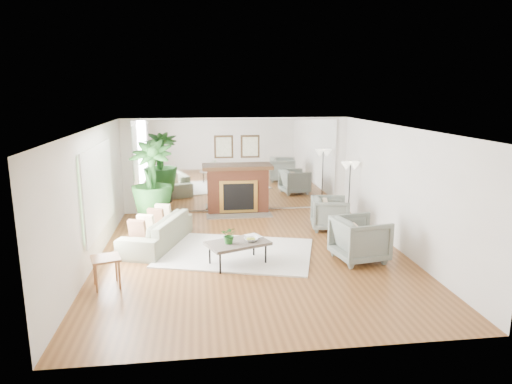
{
  "coord_description": "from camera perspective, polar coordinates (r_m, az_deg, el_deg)",
  "views": [
    {
      "loc": [
        -1.03,
        -8.51,
        3.17
      ],
      "look_at": [
        0.14,
        0.6,
        1.14
      ],
      "focal_mm": 32.0,
      "sensor_mm": 36.0,
      "label": 1
    }
  ],
  "objects": [
    {
      "name": "wall_right",
      "position": [
        9.61,
        17.57,
        0.33
      ],
      "size": [
        0.02,
        7.0,
        2.5
      ],
      "primitive_type": "cube",
      "color": "white",
      "rests_on": "ground"
    },
    {
      "name": "wall_left",
      "position": [
        8.95,
        -19.81,
        -0.69
      ],
      "size": [
        0.02,
        7.0,
        2.5
      ],
      "primitive_type": "cube",
      "color": "white",
      "rests_on": "ground"
    },
    {
      "name": "side_table",
      "position": [
        7.97,
        -18.26,
        -8.32
      ],
      "size": [
        0.56,
        0.56,
        0.51
      ],
      "rotation": [
        0.0,
        0.0,
        0.3
      ],
      "color": "brown",
      "rests_on": "ground"
    },
    {
      "name": "coffee_table",
      "position": [
        8.51,
        -2.3,
        -6.49
      ],
      "size": [
        1.28,
        1.02,
        0.45
      ],
      "rotation": [
        0.0,
        0.0,
        0.38
      ],
      "color": "#5C5349",
      "rests_on": "ground"
    },
    {
      "name": "fruit_bowl",
      "position": [
        8.52,
        -0.64,
        -5.97
      ],
      "size": [
        0.28,
        0.28,
        0.06
      ],
      "primitive_type": "imported",
      "rotation": [
        0.0,
        0.0,
        0.11
      ],
      "color": "brown",
      "rests_on": "coffee_table"
    },
    {
      "name": "armchair_back",
      "position": [
        10.83,
        9.21,
        -2.65
      ],
      "size": [
        0.96,
        0.94,
        0.76
      ],
      "primitive_type": "imported",
      "rotation": [
        0.0,
        0.0,
        1.4
      ],
      "color": "slate",
      "rests_on": "ground"
    },
    {
      "name": "wall_back",
      "position": [
        12.2,
        -2.4,
        3.38
      ],
      "size": [
        6.0,
        0.02,
        2.5
      ],
      "primitive_type": "cube",
      "color": "white",
      "rests_on": "ground"
    },
    {
      "name": "floor_lamp",
      "position": [
        11.51,
        11.69,
        2.64
      ],
      "size": [
        0.48,
        0.27,
        1.48
      ],
      "color": "black",
      "rests_on": "ground"
    },
    {
      "name": "ground",
      "position": [
        9.14,
        -0.42,
        -7.84
      ],
      "size": [
        7.0,
        7.0,
        0.0
      ],
      "primitive_type": "plane",
      "color": "brown",
      "rests_on": "ground"
    },
    {
      "name": "fireplace",
      "position": [
        12.08,
        -2.28,
        0.44
      ],
      "size": [
        1.85,
        0.83,
        2.05
      ],
      "color": "brown",
      "rests_on": "ground"
    },
    {
      "name": "sofa",
      "position": [
        9.81,
        -12.27,
        -4.8
      ],
      "size": [
        1.46,
        2.27,
        0.62
      ],
      "primitive_type": "imported",
      "rotation": [
        0.0,
        0.0,
        -1.9
      ],
      "color": "gray",
      "rests_on": "ground"
    },
    {
      "name": "mirror_panel",
      "position": [
        12.18,
        -2.39,
        3.37
      ],
      "size": [
        5.4,
        0.04,
        2.4
      ],
      "primitive_type": "cube",
      "color": "silver",
      "rests_on": "wall_back"
    },
    {
      "name": "potted_ficus",
      "position": [
        10.89,
        -12.92,
        1.2
      ],
      "size": [
        1.11,
        1.11,
        2.07
      ],
      "color": "black",
      "rests_on": "ground"
    },
    {
      "name": "area_rug",
      "position": [
        9.22,
        -2.45,
        -7.56
      ],
      "size": [
        3.41,
        2.84,
        0.03
      ],
      "primitive_type": "cube",
      "rotation": [
        0.0,
        0.0,
        -0.28
      ],
      "color": "white",
      "rests_on": "ground"
    },
    {
      "name": "armchair_front",
      "position": [
        8.95,
        12.86,
        -5.76
      ],
      "size": [
        1.06,
        1.04,
        0.84
      ],
      "primitive_type": "imported",
      "rotation": [
        0.0,
        0.0,
        1.74
      ],
      "color": "slate",
      "rests_on": "ground"
    },
    {
      "name": "window_panel",
      "position": [
        9.3,
        -19.16,
        0.47
      ],
      "size": [
        0.04,
        2.4,
        1.5
      ],
      "primitive_type": "cube",
      "color": "#B2E09E",
      "rests_on": "wall_left"
    },
    {
      "name": "tabletop_plant",
      "position": [
        8.36,
        -3.33,
        -5.39
      ],
      "size": [
        0.35,
        0.33,
        0.33
      ],
      "primitive_type": "imported",
      "rotation": [
        0.0,
        0.0,
        -0.29
      ],
      "color": "#25561F",
      "rests_on": "coffee_table"
    },
    {
      "name": "book",
      "position": [
        8.7,
        -0.94,
        -5.69
      ],
      "size": [
        0.35,
        0.38,
        0.02
      ],
      "primitive_type": "imported",
      "rotation": [
        0.0,
        0.0,
        0.46
      ],
      "color": "brown",
      "rests_on": "coffee_table"
    }
  ]
}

